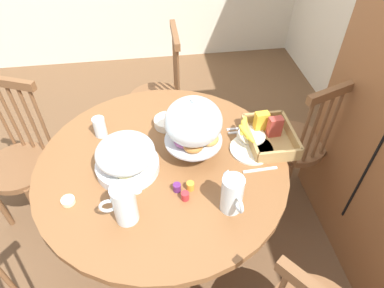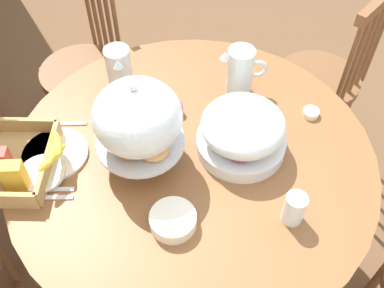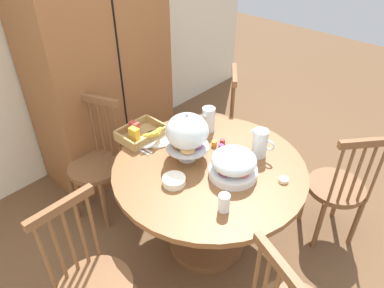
{
  "view_description": "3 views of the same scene",
  "coord_description": "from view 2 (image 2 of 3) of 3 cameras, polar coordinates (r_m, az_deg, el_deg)",
  "views": [
    {
      "loc": [
        1.09,
        0.19,
        1.95
      ],
      "look_at": [
        -0.05,
        0.35,
        0.84
      ],
      "focal_mm": 31.41,
      "sensor_mm": 36.0,
      "label": 1
    },
    {
      "loc": [
        -0.98,
        0.18,
        1.92
      ],
      "look_at": [
        -0.05,
        0.2,
        0.79
      ],
      "focal_mm": 41.82,
      "sensor_mm": 36.0,
      "label": 2
    },
    {
      "loc": [
        -1.45,
        -0.93,
        2.2
      ],
      "look_at": [
        -0.05,
        0.35,
        0.84
      ],
      "focal_mm": 34.02,
      "sensor_mm": 36.0,
      "label": 3
    }
  ],
  "objects": [
    {
      "name": "dinner_fork",
      "position": [
        1.47,
        -18.17,
        -6.5
      ],
      "size": [
        0.02,
        0.17,
        0.01
      ],
      "primitive_type": "cube",
      "rotation": [
        0.0,
        0.0,
        7.89
      ],
      "color": "silver",
      "rests_on": "dining_table"
    },
    {
      "name": "cereal_bowl",
      "position": [
        1.33,
        -2.44,
        -9.68
      ],
      "size": [
        0.14,
        0.14,
        0.04
      ],
      "primitive_type": "cylinder",
      "color": "white",
      "rests_on": "dining_table"
    },
    {
      "name": "fruit_platter_covered",
      "position": [
        1.46,
        6.43,
        1.63
      ],
      "size": [
        0.3,
        0.3,
        0.18
      ],
      "color": "silver",
      "rests_on": "dining_table"
    },
    {
      "name": "dining_table",
      "position": [
        1.67,
        0.0,
        -5.6
      ],
      "size": [
        1.24,
        1.24,
        0.74
      ],
      "color": "brown",
      "rests_on": "ground_plane"
    },
    {
      "name": "china_plate_large",
      "position": [
        1.56,
        -17.05,
        -1.23
      ],
      "size": [
        0.22,
        0.22,
        0.01
      ],
      "primitive_type": "cylinder",
      "color": "white",
      "rests_on": "dining_table"
    },
    {
      "name": "ground_plane",
      "position": [
        2.16,
        5.4,
        -12.57
      ],
      "size": [
        10.0,
        10.0,
        0.0
      ],
      "primitive_type": "plane",
      "color": "brown"
    },
    {
      "name": "pastry_stand_with_dome",
      "position": [
        1.34,
        -6.91,
        3.01
      ],
      "size": [
        0.28,
        0.28,
        0.34
      ],
      "color": "silver",
      "rests_on": "dining_table"
    },
    {
      "name": "china_plate_small",
      "position": [
        1.51,
        -18.59,
        -3.55
      ],
      "size": [
        0.15,
        0.15,
        0.01
      ],
      "primitive_type": "cylinder",
      "color": "white",
      "rests_on": "china_plate_large"
    },
    {
      "name": "milk_pitcher",
      "position": [
        1.65,
        6.12,
        8.91
      ],
      "size": [
        0.1,
        0.18,
        0.19
      ],
      "color": "silver",
      "rests_on": "dining_table"
    },
    {
      "name": "jam_jar_apricot",
      "position": [
        1.62,
        -3.97,
        4.52
      ],
      "size": [
        0.04,
        0.04,
        0.04
      ],
      "primitive_type": "cylinder",
      "color": "orange",
      "rests_on": "dining_table"
    },
    {
      "name": "windsor_chair_by_cabinet",
      "position": [
        2.26,
        16.3,
        7.66
      ],
      "size": [
        0.47,
        0.47,
        0.97
      ],
      "color": "brown",
      "rests_on": "ground_plane"
    },
    {
      "name": "jam_jar_grape",
      "position": [
        1.61,
        -1.81,
        4.49
      ],
      "size": [
        0.04,
        0.04,
        0.04
      ],
      "primitive_type": "cylinder",
      "color": "#5B2366",
      "rests_on": "dining_table"
    },
    {
      "name": "windsor_chair_facing_door",
      "position": [
        2.29,
        -13.44,
        9.17
      ],
      "size": [
        0.47,
        0.47,
        0.97
      ],
      "color": "brown",
      "rests_on": "ground_plane"
    },
    {
      "name": "orange_juice_pitcher",
      "position": [
        1.68,
        -9.23,
        9.14
      ],
      "size": [
        0.18,
        0.09,
        0.18
      ],
      "color": "silver",
      "rests_on": "dining_table"
    },
    {
      "name": "cereal_basket",
      "position": [
        1.53,
        -21.18,
        -2.23
      ],
      "size": [
        0.32,
        0.3,
        0.12
      ],
      "color": "tan",
      "rests_on": "dining_table"
    },
    {
      "name": "table_knife",
      "position": [
        1.49,
        -17.96,
        -5.54
      ],
      "size": [
        0.02,
        0.17,
        0.01
      ],
      "primitive_type": "cube",
      "rotation": [
        0.0,
        0.0,
        7.89
      ],
      "color": "silver",
      "rests_on": "dining_table"
    },
    {
      "name": "butter_dish",
      "position": [
        1.67,
        14.91,
        3.87
      ],
      "size": [
        0.06,
        0.06,
        0.02
      ],
      "primitive_type": "cylinder",
      "color": "beige",
      "rests_on": "dining_table"
    },
    {
      "name": "drinking_glass",
      "position": [
        1.35,
        12.9,
        -8.03
      ],
      "size": [
        0.06,
        0.06,
        0.11
      ],
      "primitive_type": "cylinder",
      "color": "silver",
      "rests_on": "dining_table"
    },
    {
      "name": "soup_spoon",
      "position": [
        1.65,
        -16.19,
        2.52
      ],
      "size": [
        0.02,
        0.17,
        0.01
      ],
      "primitive_type": "cube",
      "rotation": [
        0.0,
        0.0,
        7.89
      ],
      "color": "silver",
      "rests_on": "dining_table"
    },
    {
      "name": "jam_jar_strawberry",
      "position": [
        1.65,
        -2.79,
        5.81
      ],
      "size": [
        0.04,
        0.04,
        0.04
      ],
      "primitive_type": "cylinder",
      "color": "#B7282D",
      "rests_on": "dining_table"
    }
  ]
}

